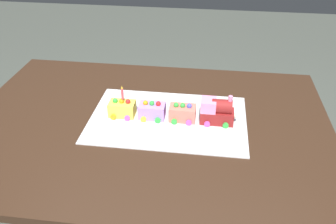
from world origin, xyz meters
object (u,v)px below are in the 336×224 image
(cake_car_hopper_coral, at_px, (183,113))
(cake_car_tanker_lavender, at_px, (152,111))
(cake_car_gondola_lemon, at_px, (122,108))
(birthday_candle, at_px, (122,93))
(cake_locomotive, at_px, (217,111))
(dining_table, at_px, (147,145))

(cake_car_hopper_coral, xyz_separation_m, cake_car_tanker_lavender, (0.12, 0.00, 0.00))
(cake_car_gondola_lemon, bearing_deg, cake_car_tanker_lavender, 180.00)
(birthday_candle, bearing_deg, cake_locomotive, -180.00)
(dining_table, bearing_deg, birthday_candle, -21.09)
(cake_car_hopper_coral, relative_size, birthday_candle, 1.73)
(birthday_candle, bearing_deg, cake_car_tanker_lavender, -180.00)
(dining_table, distance_m, birthday_candle, 0.24)
(cake_car_tanker_lavender, distance_m, birthday_candle, 0.13)
(cake_car_gondola_lemon, distance_m, birthday_candle, 0.07)
(cake_locomotive, xyz_separation_m, cake_car_hopper_coral, (0.13, -0.00, -0.02))
(cake_locomotive, relative_size, birthday_candle, 2.43)
(birthday_candle, bearing_deg, cake_car_hopper_coral, -180.00)
(dining_table, distance_m, cake_locomotive, 0.31)
(cake_car_hopper_coral, relative_size, cake_car_gondola_lemon, 1.00)
(cake_car_hopper_coral, xyz_separation_m, birthday_candle, (0.23, 0.00, 0.07))
(dining_table, xyz_separation_m, cake_car_hopper_coral, (-0.13, -0.04, 0.14))
(dining_table, bearing_deg, cake_locomotive, -171.91)
(dining_table, relative_size, birthday_candle, 24.26)
(cake_car_hopper_coral, bearing_deg, cake_car_tanker_lavender, 0.00)
(cake_car_tanker_lavender, bearing_deg, cake_car_gondola_lemon, 0.00)
(birthday_candle, bearing_deg, dining_table, 158.91)
(dining_table, distance_m, cake_car_gondola_lemon, 0.18)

